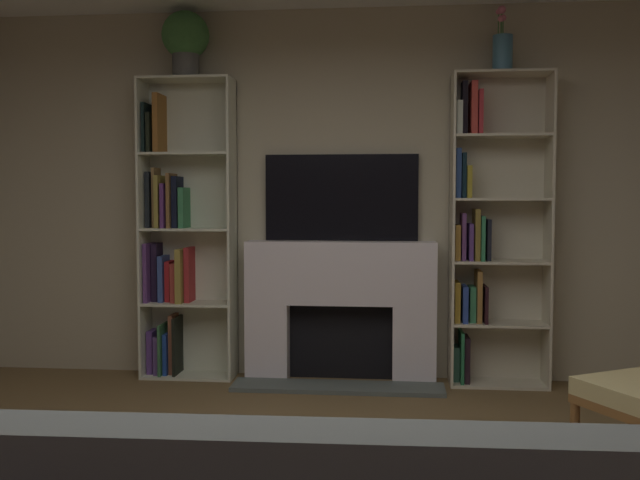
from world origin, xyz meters
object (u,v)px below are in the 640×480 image
at_px(potted_plant, 186,39).
at_px(vase_with_flowers, 502,51).
at_px(tv, 341,198).
at_px(bookshelf_right, 487,232).
at_px(bookshelf_left, 179,239).
at_px(fireplace, 340,307).

distance_m(potted_plant, vase_with_flowers, 2.28).
bearing_deg(potted_plant, tv, 6.02).
bearing_deg(potted_plant, bookshelf_right, 1.12).
bearing_deg(bookshelf_right, bookshelf_left, 179.84).
bearing_deg(bookshelf_left, tv, 3.34).
height_order(tv, vase_with_flowers, vase_with_flowers).
height_order(tv, bookshelf_left, bookshelf_left).
distance_m(fireplace, vase_with_flowers, 2.16).
height_order(fireplace, bookshelf_right, bookshelf_right).
xyz_separation_m(tv, bookshelf_right, (1.05, -0.08, -0.25)).
bearing_deg(potted_plant, fireplace, 1.42).
xyz_separation_m(tv, potted_plant, (-1.14, -0.12, 1.16)).
distance_m(bookshelf_left, bookshelf_right, 2.27).
bearing_deg(tv, bookshelf_left, -176.66).
height_order(potted_plant, vase_with_flowers, potted_plant).
bearing_deg(vase_with_flowers, tv, 173.97).
bearing_deg(fireplace, vase_with_flowers, -1.43).
xyz_separation_m(fireplace, vase_with_flowers, (1.14, -0.03, 1.83)).
relative_size(tv, bookshelf_right, 0.51).
relative_size(fireplace, tv, 1.32).
relative_size(tv, potted_plant, 2.34).
distance_m(fireplace, tv, 0.81).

